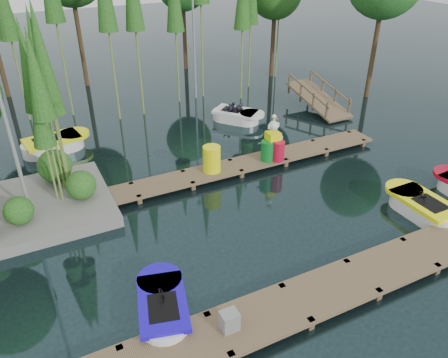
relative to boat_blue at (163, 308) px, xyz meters
name	(u,v)px	position (x,y,z in m)	size (l,w,h in m)	color
ground_plane	(217,218)	(3.03, 3.17, -0.25)	(90.00, 90.00, 0.00)	#192C2F
near_dock	(296,303)	(3.03, -1.33, -0.02)	(18.00, 1.50, 0.50)	brown
far_dock	(212,172)	(4.03, 5.67, -0.02)	(15.00, 1.20, 0.50)	brown
lamp_island	(0,97)	(-2.47, 5.67, 4.01)	(0.30, 0.30, 7.25)	gray
lamp_rear	(193,18)	(7.03, 14.17, 4.01)	(0.30, 0.30, 7.25)	gray
ramp	(318,99)	(12.03, 9.67, 0.34)	(1.50, 3.94, 1.49)	brown
boat_blue	(163,308)	(0.00, 0.00, 0.00)	(1.76, 2.78, 0.87)	white
boat_yellow_near	(422,207)	(9.24, 0.31, 0.02)	(1.26, 2.76, 0.93)	white
boat_yellow_far	(54,144)	(-1.04, 10.79, 0.06)	(3.07, 1.75, 1.45)	white
boat_white_far	(237,116)	(7.50, 10.19, 0.03)	(2.60, 2.81, 1.25)	white
utility_cabinet	(229,321)	(1.16, -1.33, 0.30)	(0.41, 0.35, 0.50)	gray
yellow_barrel	(212,159)	(4.02, 5.67, 0.55)	(0.67, 0.67, 1.01)	#FCFF0D
drum_cluster	(274,146)	(6.66, 5.52, 0.59)	(1.07, 0.98, 1.85)	#0C7122
seagull_post	(263,146)	(6.28, 5.67, 0.59)	(0.50, 0.27, 0.81)	gray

